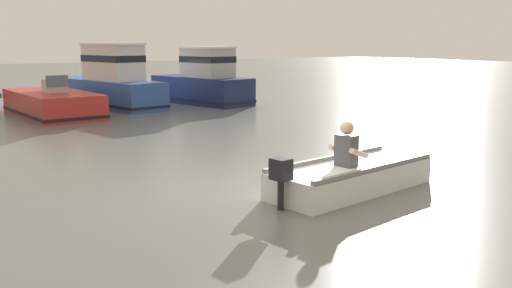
{
  "coord_description": "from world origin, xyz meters",
  "views": [
    {
      "loc": [
        -5.38,
        -7.41,
        2.47
      ],
      "look_at": [
        0.56,
        1.26,
        0.55
      ],
      "focal_mm": 39.6,
      "sensor_mm": 36.0,
      "label": 1
    }
  ],
  "objects_px": {
    "moored_boat_blue": "(109,83)",
    "moored_boat_navy": "(203,82)",
    "rowboat_with_person": "(354,175)",
    "moored_boat_red": "(53,104)"
  },
  "relations": [
    {
      "from": "moored_boat_blue",
      "to": "moored_boat_navy",
      "type": "distance_m",
      "value": 3.66
    },
    {
      "from": "moored_boat_blue",
      "to": "moored_boat_navy",
      "type": "height_order",
      "value": "moored_boat_blue"
    },
    {
      "from": "rowboat_with_person",
      "to": "moored_boat_blue",
      "type": "relative_size",
      "value": 0.6
    },
    {
      "from": "rowboat_with_person",
      "to": "moored_boat_red",
      "type": "xyz_separation_m",
      "value": [
        -1.55,
        12.71,
        0.13
      ]
    },
    {
      "from": "moored_boat_blue",
      "to": "rowboat_with_person",
      "type": "bearing_deg",
      "value": -94.0
    },
    {
      "from": "rowboat_with_person",
      "to": "moored_boat_navy",
      "type": "bearing_deg",
      "value": 71.22
    },
    {
      "from": "moored_boat_navy",
      "to": "moored_boat_blue",
      "type": "bearing_deg",
      "value": 162.39
    },
    {
      "from": "moored_boat_red",
      "to": "moored_boat_blue",
      "type": "bearing_deg",
      "value": 32.08
    },
    {
      "from": "rowboat_with_person",
      "to": "moored_boat_red",
      "type": "distance_m",
      "value": 12.81
    },
    {
      "from": "rowboat_with_person",
      "to": "moored_boat_red",
      "type": "relative_size",
      "value": 0.78
    }
  ]
}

